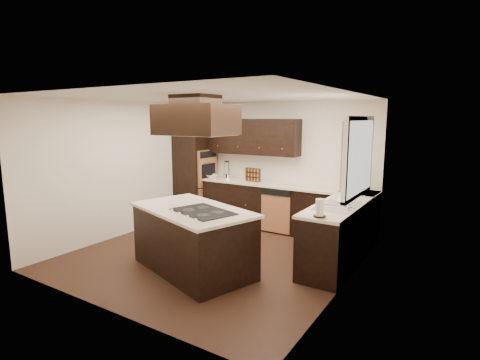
# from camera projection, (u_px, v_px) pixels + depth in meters

# --- Properties ---
(floor) EXTENTS (4.20, 4.20, 0.02)m
(floor) POSITION_uv_depth(u_px,v_px,m) (215.00, 255.00, 6.06)
(floor) COLOR #523121
(floor) RESTS_ON ground
(ceiling) EXTENTS (4.20, 4.20, 0.02)m
(ceiling) POSITION_uv_depth(u_px,v_px,m) (213.00, 96.00, 5.65)
(ceiling) COLOR silver
(ceiling) RESTS_ON ground
(wall_back) EXTENTS (4.20, 0.02, 2.50)m
(wall_back) POSITION_uv_depth(u_px,v_px,m) (275.00, 165.00, 7.61)
(wall_back) COLOR white
(wall_back) RESTS_ON ground
(wall_front) EXTENTS (4.20, 0.02, 2.50)m
(wall_front) POSITION_uv_depth(u_px,v_px,m) (100.00, 204.00, 4.09)
(wall_front) COLOR white
(wall_front) RESTS_ON ground
(wall_left) EXTENTS (0.02, 4.20, 2.50)m
(wall_left) POSITION_uv_depth(u_px,v_px,m) (123.00, 169.00, 6.96)
(wall_left) COLOR white
(wall_left) RESTS_ON ground
(wall_right) EXTENTS (0.02, 4.20, 2.50)m
(wall_right) POSITION_uv_depth(u_px,v_px,m) (349.00, 193.00, 4.74)
(wall_right) COLOR white
(wall_right) RESTS_ON ground
(oven_column) EXTENTS (0.65, 0.75, 2.12)m
(oven_column) POSITION_uv_depth(u_px,v_px,m) (195.00, 170.00, 8.24)
(oven_column) COLOR black
(oven_column) RESTS_ON floor
(wall_oven_face) EXTENTS (0.05, 0.62, 0.78)m
(wall_oven_face) POSITION_uv_depth(u_px,v_px,m) (207.00, 168.00, 8.05)
(wall_oven_face) COLOR #C27449
(wall_oven_face) RESTS_ON oven_column
(base_cabinets_back) EXTENTS (2.93, 0.60, 0.88)m
(base_cabinets_back) POSITION_uv_depth(u_px,v_px,m) (269.00, 206.00, 7.47)
(base_cabinets_back) COLOR black
(base_cabinets_back) RESTS_ON floor
(base_cabinets_right) EXTENTS (0.60, 2.40, 0.88)m
(base_cabinets_right) POSITION_uv_depth(u_px,v_px,m) (343.00, 232.00, 5.79)
(base_cabinets_right) COLOR black
(base_cabinets_right) RESTS_ON floor
(countertop_back) EXTENTS (2.93, 0.63, 0.04)m
(countertop_back) POSITION_uv_depth(u_px,v_px,m) (269.00, 184.00, 7.38)
(countertop_back) COLOR #FFEACE
(countertop_back) RESTS_ON base_cabinets_back
(countertop_right) EXTENTS (0.63, 2.40, 0.04)m
(countertop_right) POSITION_uv_depth(u_px,v_px,m) (343.00, 203.00, 5.72)
(countertop_right) COLOR #FFEACE
(countertop_right) RESTS_ON base_cabinets_right
(upper_cabinets) EXTENTS (2.00, 0.34, 0.72)m
(upper_cabinets) POSITION_uv_depth(u_px,v_px,m) (253.00, 137.00, 7.60)
(upper_cabinets) COLOR black
(upper_cabinets) RESTS_ON wall_back
(dishwasher_front) EXTENTS (0.60, 0.05, 0.72)m
(dishwasher_front) POSITION_uv_depth(u_px,v_px,m) (276.00, 214.00, 7.08)
(dishwasher_front) COLOR #C27449
(dishwasher_front) RESTS_ON floor
(window_frame) EXTENTS (0.06, 1.32, 1.12)m
(window_frame) POSITION_uv_depth(u_px,v_px,m) (359.00, 157.00, 5.16)
(window_frame) COLOR white
(window_frame) RESTS_ON wall_right
(window_pane) EXTENTS (0.00, 1.20, 1.00)m
(window_pane) POSITION_uv_depth(u_px,v_px,m) (361.00, 157.00, 5.14)
(window_pane) COLOR white
(window_pane) RESTS_ON wall_right
(curtain_left) EXTENTS (0.02, 0.34, 0.90)m
(curtain_left) POSITION_uv_depth(u_px,v_px,m) (346.00, 156.00, 4.83)
(curtain_left) COLOR beige
(curtain_left) RESTS_ON wall_right
(curtain_right) EXTENTS (0.02, 0.34, 0.90)m
(curtain_right) POSITION_uv_depth(u_px,v_px,m) (362.00, 151.00, 5.53)
(curtain_right) COLOR beige
(curtain_right) RESTS_ON wall_right
(sink_rim) EXTENTS (0.52, 0.84, 0.01)m
(sink_rim) POSITION_uv_depth(u_px,v_px,m) (337.00, 206.00, 5.42)
(sink_rim) COLOR silver
(sink_rim) RESTS_ON countertop_right
(island) EXTENTS (2.04, 1.51, 0.88)m
(island) POSITION_uv_depth(u_px,v_px,m) (193.00, 241.00, 5.38)
(island) COLOR black
(island) RESTS_ON floor
(island_top) EXTENTS (2.12, 1.60, 0.04)m
(island_top) POSITION_uv_depth(u_px,v_px,m) (192.00, 210.00, 5.31)
(island_top) COLOR #FFEACE
(island_top) RESTS_ON island
(cooktop) EXTENTS (1.00, 0.81, 0.01)m
(cooktop) POSITION_uv_depth(u_px,v_px,m) (203.00, 211.00, 5.09)
(cooktop) COLOR black
(cooktop) RESTS_ON island_top
(range_hood) EXTENTS (1.05, 0.72, 0.42)m
(range_hood) POSITION_uv_depth(u_px,v_px,m) (196.00, 120.00, 5.19)
(range_hood) COLOR black
(range_hood) RESTS_ON ceiling
(hood_duct) EXTENTS (0.55, 0.50, 0.13)m
(hood_duct) POSITION_uv_depth(u_px,v_px,m) (196.00, 100.00, 5.15)
(hood_duct) COLOR black
(hood_duct) RESTS_ON ceiling
(blender_base) EXTENTS (0.15, 0.15, 0.10)m
(blender_base) POSITION_uv_depth(u_px,v_px,m) (227.00, 177.00, 7.85)
(blender_base) COLOR silver
(blender_base) RESTS_ON countertop_back
(blender_pitcher) EXTENTS (0.13, 0.13, 0.26)m
(blender_pitcher) POSITION_uv_depth(u_px,v_px,m) (227.00, 168.00, 7.82)
(blender_pitcher) COLOR silver
(blender_pitcher) RESTS_ON blender_base
(spice_rack) EXTENTS (0.33, 0.11, 0.27)m
(spice_rack) POSITION_uv_depth(u_px,v_px,m) (253.00, 175.00, 7.54)
(spice_rack) COLOR black
(spice_rack) RESTS_ON countertop_back
(mixing_bowl) EXTENTS (0.36, 0.36, 0.07)m
(mixing_bowl) POSITION_uv_depth(u_px,v_px,m) (212.00, 176.00, 8.04)
(mixing_bowl) COLOR white
(mixing_bowl) RESTS_ON countertop_back
(soap_bottle) EXTENTS (0.11, 0.11, 0.18)m
(soap_bottle) POSITION_uv_depth(u_px,v_px,m) (342.00, 194.00, 5.86)
(soap_bottle) COLOR white
(soap_bottle) RESTS_ON countertop_right
(paper_towel) EXTENTS (0.14, 0.14, 0.24)m
(paper_towel) POSITION_uv_depth(u_px,v_px,m) (320.00, 208.00, 4.80)
(paper_towel) COLOR white
(paper_towel) RESTS_ON countertop_right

